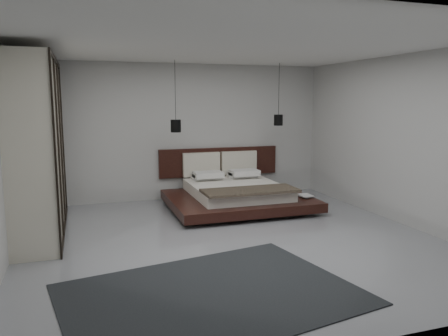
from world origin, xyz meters
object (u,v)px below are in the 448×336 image
object	(u,v)px
pendant_left	(176,126)
pendant_right	(278,120)
wardrobe	(38,147)
rug	(211,294)
lattice_screen	(28,143)
bed	(235,193)

from	to	relation	value
pendant_left	pendant_right	world-z (taller)	same
wardrobe	rug	world-z (taller)	wardrobe
wardrobe	pendant_right	bearing A→B (deg)	12.86
wardrobe	lattice_screen	bearing A→B (deg)	102.13
rug	lattice_screen	bearing A→B (deg)	117.14
pendant_left	rug	size ratio (longest dim) A/B	0.45
pendant_right	wardrobe	distance (m)	4.64
pendant_left	rug	bearing A→B (deg)	-96.99
rug	pendant_left	bearing A→B (deg)	83.01
bed	pendant_left	bearing A→B (deg)	159.79
lattice_screen	pendant_right	world-z (taller)	pendant_right
rug	bed	bearing A→B (deg)	66.59
pendant_left	rug	xyz separation A→B (m)	(-0.49, -4.01, -1.56)
lattice_screen	rug	bearing A→B (deg)	-62.86
wardrobe	rug	bearing A→B (deg)	-57.81
pendant_right	lattice_screen	bearing A→B (deg)	178.32
pendant_right	wardrobe	bearing A→B (deg)	-167.14
pendant_right	wardrobe	xyz separation A→B (m)	(-4.51, -1.03, -0.31)
wardrobe	pendant_left	bearing A→B (deg)	23.52
lattice_screen	pendant_right	bearing A→B (deg)	-1.68
bed	wardrobe	world-z (taller)	wardrobe
pendant_left	rug	distance (m)	4.33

